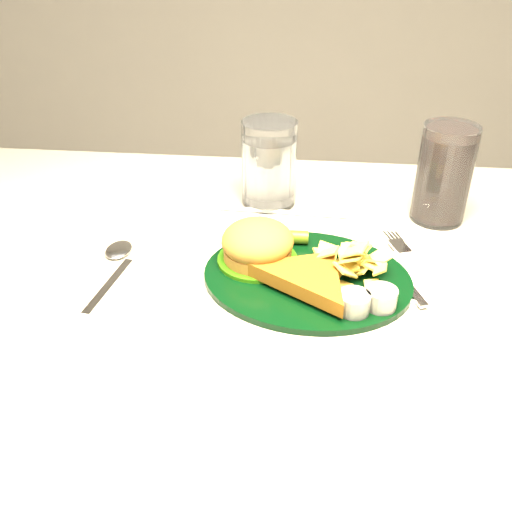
{
  "coord_description": "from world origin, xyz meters",
  "views": [
    {
      "loc": [
        0.04,
        -0.63,
        1.18
      ],
      "look_at": [
        -0.02,
        -0.03,
        0.8
      ],
      "focal_mm": 40.0,
      "sensor_mm": 36.0,
      "label": 1
    }
  ],
  "objects_px": {
    "cola_glass": "(444,174)",
    "table": "(268,459)",
    "fork_napkin": "(401,274)",
    "dinner_plate": "(308,261)",
    "water_glass": "(269,164)"
  },
  "relations": [
    {
      "from": "dinner_plate",
      "to": "fork_napkin",
      "type": "relative_size",
      "value": 1.68
    },
    {
      "from": "cola_glass",
      "to": "fork_napkin",
      "type": "xyz_separation_m",
      "value": [
        -0.07,
        -0.18,
        -0.07
      ]
    },
    {
      "from": "dinner_plate",
      "to": "fork_napkin",
      "type": "height_order",
      "value": "dinner_plate"
    },
    {
      "from": "dinner_plate",
      "to": "cola_glass",
      "type": "distance_m",
      "value": 0.28
    },
    {
      "from": "water_glass",
      "to": "cola_glass",
      "type": "relative_size",
      "value": 0.92
    },
    {
      "from": "dinner_plate",
      "to": "cola_glass",
      "type": "height_order",
      "value": "cola_glass"
    },
    {
      "from": "fork_napkin",
      "to": "table",
      "type": "bearing_deg",
      "value": 164.31
    },
    {
      "from": "dinner_plate",
      "to": "fork_napkin",
      "type": "xyz_separation_m",
      "value": [
        0.12,
        0.02,
        -0.03
      ]
    },
    {
      "from": "cola_glass",
      "to": "fork_napkin",
      "type": "bearing_deg",
      "value": -112.57
    },
    {
      "from": "cola_glass",
      "to": "table",
      "type": "bearing_deg",
      "value": -142.69
    },
    {
      "from": "dinner_plate",
      "to": "water_glass",
      "type": "bearing_deg",
      "value": 115.25
    },
    {
      "from": "water_glass",
      "to": "dinner_plate",
      "type": "bearing_deg",
      "value": -72.55
    },
    {
      "from": "table",
      "to": "dinner_plate",
      "type": "relative_size",
      "value": 4.39
    },
    {
      "from": "dinner_plate",
      "to": "cola_glass",
      "type": "bearing_deg",
      "value": 52.36
    },
    {
      "from": "table",
      "to": "water_glass",
      "type": "xyz_separation_m",
      "value": [
        -0.02,
        0.21,
        0.44
      ]
    }
  ]
}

